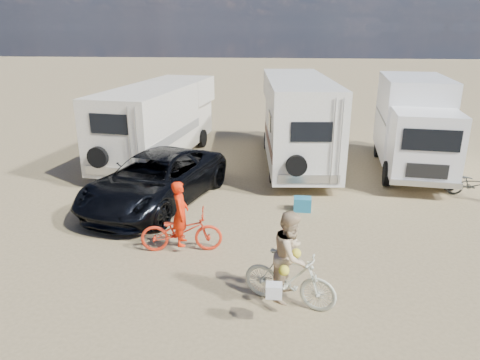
# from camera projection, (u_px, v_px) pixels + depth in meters

# --- Properties ---
(ground) EXTENTS (140.00, 140.00, 0.00)m
(ground) POSITION_uv_depth(u_px,v_px,m) (305.00, 250.00, 10.59)
(ground) COLOR #9D875E
(ground) RESTS_ON ground
(rv_main) EXTENTS (2.85, 7.61, 3.31)m
(rv_main) POSITION_uv_depth(u_px,v_px,m) (297.00, 122.00, 16.72)
(rv_main) COLOR silver
(rv_main) RESTS_ON ground
(rv_left) EXTENTS (3.34, 7.84, 2.96)m
(rv_left) POSITION_uv_depth(u_px,v_px,m) (159.00, 123.00, 17.34)
(rv_left) COLOR silver
(rv_left) RESTS_ON ground
(box_truck) EXTENTS (2.89, 6.17, 3.37)m
(box_truck) POSITION_uv_depth(u_px,v_px,m) (414.00, 127.00, 15.80)
(box_truck) COLOR white
(box_truck) RESTS_ON ground
(dark_suv) EXTENTS (4.03, 6.00, 1.53)m
(dark_suv) POSITION_uv_depth(u_px,v_px,m) (155.00, 179.00, 13.14)
(dark_suv) COLOR black
(dark_suv) RESTS_ON ground
(bike_man) EXTENTS (2.01, 0.93, 1.02)m
(bike_man) POSITION_uv_depth(u_px,v_px,m) (181.00, 231.00, 10.40)
(bike_man) COLOR red
(bike_man) RESTS_ON ground
(bike_woman) EXTENTS (1.91, 1.12, 1.11)m
(bike_woman) POSITION_uv_depth(u_px,v_px,m) (290.00, 279.00, 8.35)
(bike_woman) COLOR beige
(bike_woman) RESTS_ON ground
(rider_man) EXTENTS (0.45, 0.62, 1.58)m
(rider_man) POSITION_uv_depth(u_px,v_px,m) (181.00, 220.00, 10.31)
(rider_man) COLOR red
(rider_man) RESTS_ON ground
(rider_woman) EXTENTS (0.91, 1.03, 1.75)m
(rider_woman) POSITION_uv_depth(u_px,v_px,m) (290.00, 264.00, 8.24)
(rider_woman) COLOR tan
(rider_woman) RESTS_ON ground
(bike_parked) EXTENTS (1.76, 1.51, 0.91)m
(bike_parked) POSITION_uv_depth(u_px,v_px,m) (474.00, 185.00, 13.62)
(bike_parked) COLOR #292B29
(bike_parked) RESTS_ON ground
(cooler) EXTENTS (0.52, 0.38, 0.40)m
(cooler) POSITION_uv_depth(u_px,v_px,m) (302.00, 204.00, 12.78)
(cooler) COLOR #1F6E90
(cooler) RESTS_ON ground
(crate) EXTENTS (0.53, 0.53, 0.37)m
(crate) POSITION_uv_depth(u_px,v_px,m) (290.00, 180.00, 14.86)
(crate) COLOR #9C8250
(crate) RESTS_ON ground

